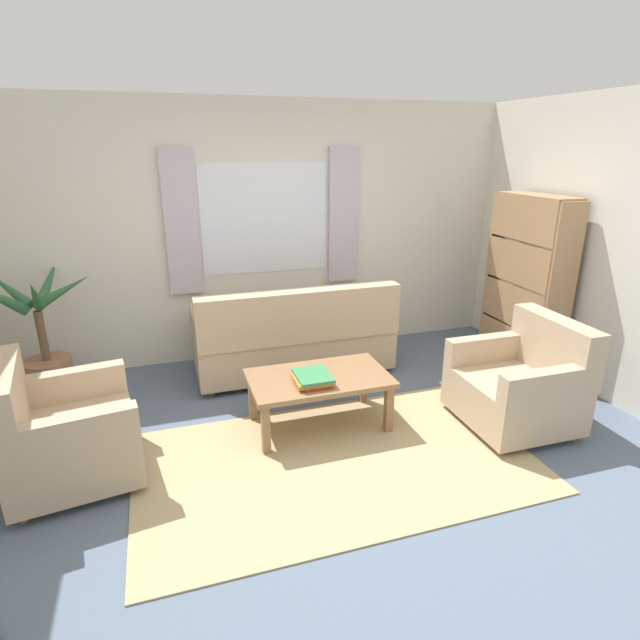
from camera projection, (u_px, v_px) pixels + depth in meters
ground_plane at (336, 462)px, 3.63m from camera, size 6.24×6.24×0.00m
wall_back at (265, 233)px, 5.24m from camera, size 5.32×0.12×2.60m
window_with_curtains at (266, 219)px, 5.11m from camera, size 1.98×0.07×1.40m
area_rug at (336, 462)px, 3.63m from camera, size 2.79×1.63×0.01m
couch at (294, 338)px, 4.95m from camera, size 1.90×0.82×0.92m
armchair_left at (61, 433)px, 3.34m from camera, size 0.94×0.95×0.88m
armchair_right at (521, 384)px, 4.03m from camera, size 0.83×0.85×0.88m
coffee_table at (319, 383)px, 3.99m from camera, size 1.10×0.64×0.44m
book_stack_on_table at (313, 378)px, 3.84m from camera, size 0.28×0.31×0.07m
potted_plant at (43, 349)px, 4.46m from camera, size 1.02×1.17×1.30m
bookshelf at (525, 290)px, 4.98m from camera, size 0.30×0.94×1.72m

